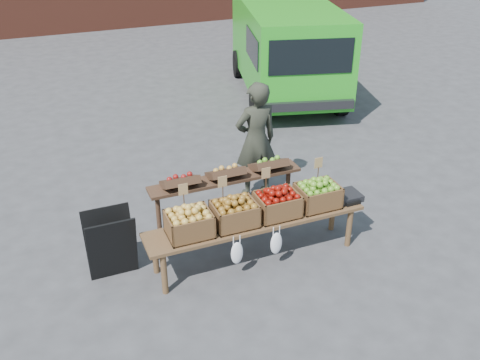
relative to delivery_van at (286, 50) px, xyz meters
name	(u,v)px	position (x,y,z in m)	size (l,w,h in m)	color
ground	(336,248)	(-2.00, -5.46, -0.97)	(80.00, 80.00, 0.00)	#434345
delivery_van	(286,50)	(0.00, 0.00, 0.00)	(1.99, 4.34, 1.94)	green
vendor	(256,141)	(-2.39, -3.79, -0.10)	(0.63, 0.42, 1.74)	#2B2D23
chalkboard_sign	(111,245)	(-4.70, -4.90, -0.55)	(0.56, 0.31, 0.84)	black
back_table	(226,196)	(-3.14, -4.53, -0.45)	(2.10, 0.44, 1.04)	#3F291B
display_bench	(256,239)	(-3.03, -5.25, -0.69)	(2.70, 0.56, 0.57)	brown
crate_golden_apples	(189,224)	(-3.86, -5.25, -0.26)	(0.50, 0.40, 0.28)	gold
crate_russet_pears	(235,214)	(-3.31, -5.25, -0.26)	(0.50, 0.40, 0.28)	#A77325
crate_red_apples	(277,205)	(-2.76, -5.25, -0.26)	(0.50, 0.40, 0.28)	#62070D
crate_green_apples	(318,196)	(-2.21, -5.25, -0.26)	(0.50, 0.40, 0.28)	#559B1D
weighing_scale	(346,196)	(-1.78, -5.25, -0.36)	(0.34, 0.30, 0.08)	black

